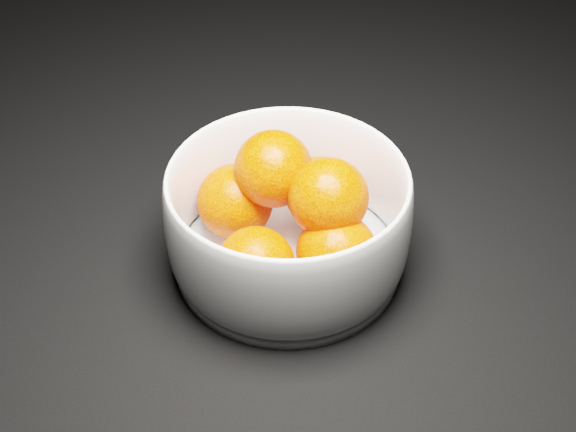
{
  "coord_description": "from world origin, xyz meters",
  "views": [
    {
      "loc": [
        0.28,
        -0.25,
        0.46
      ],
      "look_at": [
        0.25,
        0.21,
        0.05
      ],
      "focal_mm": 50.0,
      "sensor_mm": 36.0,
      "label": 1
    }
  ],
  "objects": [
    {
      "name": "orange_pile",
      "position": [
        0.25,
        0.22,
        0.05
      ],
      "size": [
        0.14,
        0.15,
        0.1
      ],
      "color": "#E73E05",
      "rests_on": "bowl"
    },
    {
      "name": "bowl",
      "position": [
        0.25,
        0.21,
        0.05
      ],
      "size": [
        0.19,
        0.19,
        0.09
      ],
      "rotation": [
        0.0,
        0.0,
        0.15
      ],
      "color": "silver",
      "rests_on": "ground"
    }
  ]
}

